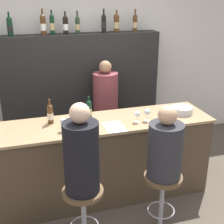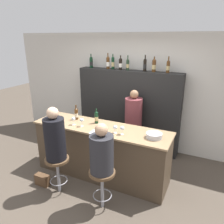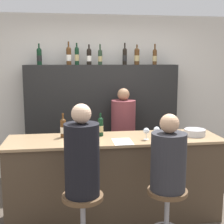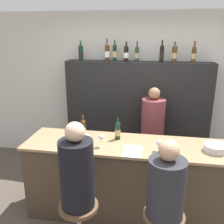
# 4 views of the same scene
# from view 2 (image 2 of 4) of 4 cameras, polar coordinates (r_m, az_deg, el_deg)

# --- Properties ---
(ground_plane) EXTENTS (16.00, 16.00, 0.00)m
(ground_plane) POSITION_cam_2_polar(r_m,az_deg,el_deg) (4.14, -4.99, -18.14)
(ground_plane) COLOR #4C4238
(wall_back) EXTENTS (6.40, 0.05, 2.60)m
(wall_back) POSITION_cam_2_polar(r_m,az_deg,el_deg) (5.11, 5.19, 5.36)
(wall_back) COLOR beige
(wall_back) RESTS_ON ground_plane
(bar_counter) EXTENTS (2.52, 0.67, 0.99)m
(bar_counter) POSITION_cam_2_polar(r_m,az_deg,el_deg) (4.10, -2.90, -10.23)
(bar_counter) COLOR #473828
(bar_counter) RESTS_ON ground_plane
(back_bar_cabinet) EXTENTS (2.35, 0.28, 1.82)m
(back_bar_cabinet) POSITION_cam_2_polar(r_m,az_deg,el_deg) (5.02, 4.14, 0.49)
(back_bar_cabinet) COLOR black
(back_bar_cabinet) RESTS_ON ground_plane
(wine_bottle_counter_0) EXTENTS (0.07, 0.07, 0.29)m
(wine_bottle_counter_0) POSITION_cam_2_polar(r_m,az_deg,el_deg) (4.24, -9.32, -0.42)
(wine_bottle_counter_0) COLOR #4C2D14
(wine_bottle_counter_0) RESTS_ON bar_counter
(wine_bottle_counter_1) EXTENTS (0.07, 0.07, 0.28)m
(wine_bottle_counter_1) POSITION_cam_2_polar(r_m,az_deg,el_deg) (4.01, -4.10, -1.34)
(wine_bottle_counter_1) COLOR black
(wine_bottle_counter_1) RESTS_ON bar_counter
(wine_bottle_backbar_0) EXTENTS (0.08, 0.08, 0.31)m
(wine_bottle_backbar_0) POSITION_cam_2_polar(r_m,az_deg,el_deg) (5.21, -5.46, 12.85)
(wine_bottle_backbar_0) COLOR black
(wine_bottle_backbar_0) RESTS_ON back_bar_cabinet
(wine_bottle_backbar_1) EXTENTS (0.08, 0.08, 0.35)m
(wine_bottle_backbar_1) POSITION_cam_2_polar(r_m,az_deg,el_deg) (5.00, -1.07, 12.79)
(wine_bottle_backbar_1) COLOR #4C2D14
(wine_bottle_backbar_1) RESTS_ON back_bar_cabinet
(wine_bottle_backbar_2) EXTENTS (0.07, 0.07, 0.33)m
(wine_bottle_backbar_2) POSITION_cam_2_polar(r_m,az_deg,el_deg) (4.94, 0.23, 12.73)
(wine_bottle_backbar_2) COLOR black
(wine_bottle_backbar_2) RESTS_ON back_bar_cabinet
(wine_bottle_backbar_3) EXTENTS (0.08, 0.08, 0.31)m
(wine_bottle_backbar_3) POSITION_cam_2_polar(r_m,az_deg,el_deg) (4.87, 2.23, 12.48)
(wine_bottle_backbar_3) COLOR black
(wine_bottle_backbar_3) RESTS_ON back_bar_cabinet
(wine_bottle_backbar_4) EXTENTS (0.07, 0.07, 0.31)m
(wine_bottle_backbar_4) POSITION_cam_2_polar(r_m,az_deg,el_deg) (4.80, 4.13, 12.29)
(wine_bottle_backbar_4) COLOR #233823
(wine_bottle_backbar_4) RESTS_ON back_bar_cabinet
(wine_bottle_backbar_5) EXTENTS (0.07, 0.07, 0.33)m
(wine_bottle_backbar_5) POSITION_cam_2_polar(r_m,az_deg,el_deg) (4.67, 8.59, 12.10)
(wine_bottle_backbar_5) COLOR black
(wine_bottle_backbar_5) RESTS_ON back_bar_cabinet
(wine_bottle_backbar_6) EXTENTS (0.08, 0.08, 0.31)m
(wine_bottle_backbar_6) POSITION_cam_2_polar(r_m,az_deg,el_deg) (4.62, 10.91, 11.87)
(wine_bottle_backbar_6) COLOR #4C2D14
(wine_bottle_backbar_6) RESTS_ON back_bar_cabinet
(wine_bottle_backbar_7) EXTENTS (0.07, 0.07, 0.32)m
(wine_bottle_backbar_7) POSITION_cam_2_polar(r_m,az_deg,el_deg) (4.56, 14.44, 11.46)
(wine_bottle_backbar_7) COLOR #4C2D14
(wine_bottle_backbar_7) RESTS_ON back_bar_cabinet
(wine_glass_0) EXTENTS (0.07, 0.07, 0.15)m
(wine_glass_0) POSITION_cam_2_polar(r_m,az_deg,el_deg) (3.99, -10.04, -1.84)
(wine_glass_0) COLOR silver
(wine_glass_0) RESTS_ON bar_counter
(wine_glass_1) EXTENTS (0.07, 0.07, 0.16)m
(wine_glass_1) POSITION_cam_2_polar(r_m,az_deg,el_deg) (3.89, -7.92, -2.13)
(wine_glass_1) COLOR silver
(wine_glass_1) RESTS_ON bar_counter
(wine_glass_2) EXTENTS (0.07, 0.07, 0.14)m
(wine_glass_2) POSITION_cam_2_polar(r_m,az_deg,el_deg) (3.60, 0.86, -4.09)
(wine_glass_2) COLOR silver
(wine_glass_2) RESTS_ON bar_counter
(wine_glass_3) EXTENTS (0.07, 0.07, 0.15)m
(wine_glass_3) POSITION_cam_2_polar(r_m,az_deg,el_deg) (3.55, 2.67, -4.27)
(wine_glass_3) COLOR silver
(wine_glass_3) RESTS_ON bar_counter
(metal_bowl) EXTENTS (0.25, 0.25, 0.08)m
(metal_bowl) POSITION_cam_2_polar(r_m,az_deg,el_deg) (3.52, 10.94, -6.04)
(metal_bowl) COLOR #B7B7BC
(metal_bowl) RESTS_ON bar_counter
(tasting_menu) EXTENTS (0.21, 0.30, 0.00)m
(tasting_menu) POSITION_cam_2_polar(r_m,az_deg,el_deg) (3.71, -3.59, -5.01)
(tasting_menu) COLOR white
(tasting_menu) RESTS_ON bar_counter
(bar_stool_left) EXTENTS (0.39, 0.39, 0.63)m
(bar_stool_left) POSITION_cam_2_polar(r_m,az_deg,el_deg) (3.80, -14.07, -13.37)
(bar_stool_left) COLOR gray
(bar_stool_left) RESTS_ON ground_plane
(guest_seated_left) EXTENTS (0.33, 0.33, 0.87)m
(guest_seated_left) POSITION_cam_2_polar(r_m,az_deg,el_deg) (3.55, -14.72, -6.38)
(guest_seated_left) COLOR black
(guest_seated_left) RESTS_ON bar_stool_left
(bar_stool_right) EXTENTS (0.39, 0.39, 0.63)m
(bar_stool_right) POSITION_cam_2_polar(r_m,az_deg,el_deg) (3.39, -2.61, -17.08)
(bar_stool_right) COLOR gray
(bar_stool_right) RESTS_ON ground_plane
(guest_seated_right) EXTENTS (0.34, 0.34, 0.76)m
(guest_seated_right) POSITION_cam_2_polar(r_m,az_deg,el_deg) (3.15, -2.73, -10.41)
(guest_seated_right) COLOR #28282D
(guest_seated_right) RESTS_ON bar_stool_right
(bartender) EXTENTS (0.36, 0.36, 1.49)m
(bartender) POSITION_cam_2_polar(r_m,az_deg,el_deg) (4.69, 5.52, -3.92)
(bartender) COLOR brown
(bartender) RESTS_ON ground_plane
(handbag) EXTENTS (0.26, 0.12, 0.20)m
(handbag) POSITION_cam_2_polar(r_m,az_deg,el_deg) (4.24, -17.74, -16.51)
(handbag) COLOR #513823
(handbag) RESTS_ON ground_plane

